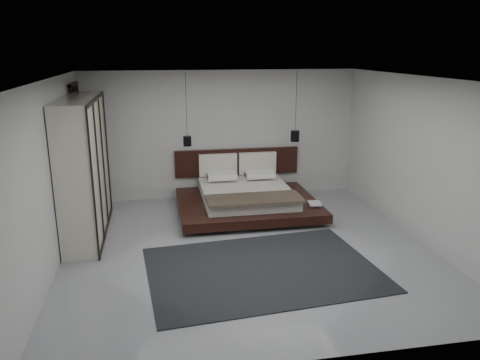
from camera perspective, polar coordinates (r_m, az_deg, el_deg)
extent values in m
plane|color=gray|center=(7.94, 0.96, -8.31)|extent=(6.00, 6.00, 0.00)
plane|color=white|center=(7.27, 1.07, 12.29)|extent=(6.00, 6.00, 0.00)
plane|color=#B9B9B6|center=(10.38, -2.26, 5.53)|extent=(6.00, 0.00, 6.00)
plane|color=#B9B9B6|center=(4.73, 8.24, -7.31)|extent=(6.00, 0.00, 6.00)
plane|color=#B9B9B6|center=(7.51, -22.05, 0.40)|extent=(0.00, 6.00, 6.00)
plane|color=#B9B9B6|center=(8.58, 21.08, 2.31)|extent=(0.00, 6.00, 6.00)
cube|color=black|center=(9.87, -19.01, 3.56)|extent=(0.05, 0.90, 2.60)
cube|color=black|center=(9.59, 0.92, -3.74)|extent=(2.19, 1.79, 0.08)
cube|color=black|center=(9.54, 0.92, -3.01)|extent=(2.79, 2.29, 0.18)
cube|color=silver|center=(9.60, 0.78, -1.64)|extent=(1.79, 1.99, 0.22)
cube|color=black|center=(8.84, 1.75, -2.29)|extent=(1.81, 0.70, 0.05)
cube|color=white|center=(10.21, -2.35, 0.40)|extent=(0.62, 0.40, 0.12)
cube|color=white|center=(10.36, 2.23, 0.62)|extent=(0.62, 0.40, 0.12)
cube|color=white|center=(10.07, -2.24, 0.52)|extent=(0.62, 0.40, 0.12)
cube|color=white|center=(10.21, 2.41, 0.75)|extent=(0.62, 0.40, 0.12)
cube|color=black|center=(10.52, -0.35, 2.22)|extent=(2.79, 0.08, 0.60)
cube|color=silver|center=(10.37, -2.70, 1.84)|extent=(0.85, 0.10, 0.50)
cube|color=silver|center=(10.53, 2.14, 2.05)|extent=(0.85, 0.10, 0.50)
imported|color=#99724C|center=(9.34, 8.43, -2.93)|extent=(0.31, 0.37, 0.03)
imported|color=#99724C|center=(9.30, 8.38, -2.84)|extent=(0.28, 0.35, 0.02)
cylinder|color=black|center=(9.54, -6.58, 9.13)|extent=(0.01, 0.01, 1.29)
cylinder|color=black|center=(9.65, -6.44, 4.74)|extent=(0.16, 0.16, 0.20)
cylinder|color=#FFE0B2|center=(9.67, -6.42, 4.24)|extent=(0.12, 0.12, 0.01)
cylinder|color=black|center=(9.96, 6.85, 9.52)|extent=(0.01, 0.01, 1.25)
cylinder|color=black|center=(10.06, 6.72, 5.34)|extent=(0.19, 0.19, 0.23)
cylinder|color=#FFE0B2|center=(10.08, 6.70, 4.79)|extent=(0.14, 0.14, 0.01)
cube|color=beige|center=(8.63, -18.49, 1.40)|extent=(0.56, 2.44, 2.44)
cube|color=black|center=(8.40, -17.19, 9.40)|extent=(0.03, 2.44, 0.06)
cube|color=black|center=(8.95, -15.96, -5.90)|extent=(0.03, 2.44, 0.06)
cube|color=black|center=(7.42, -17.47, -0.77)|extent=(0.03, 0.05, 2.44)
cube|color=black|center=(8.20, -16.83, 0.82)|extent=(0.03, 0.05, 2.44)
cube|color=black|center=(8.99, -16.30, 2.13)|extent=(0.03, 0.05, 2.44)
cube|color=black|center=(9.78, -15.86, 3.23)|extent=(0.03, 0.05, 2.44)
cube|color=black|center=(7.24, 2.75, -10.78)|extent=(3.61, 2.72, 0.01)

